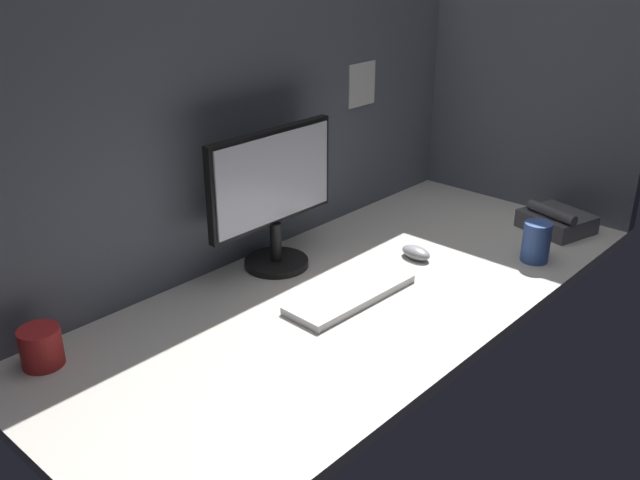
# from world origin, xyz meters

# --- Properties ---
(ground_plane) EXTENTS (1.80, 0.80, 0.03)m
(ground_plane) POSITION_xyz_m (0.00, 0.00, -0.01)
(ground_plane) COLOR beige
(cubicle_wall_back) EXTENTS (1.80, 0.06, 0.80)m
(cubicle_wall_back) POSITION_xyz_m (0.00, 0.37, 0.40)
(cubicle_wall_back) COLOR #565B66
(cubicle_wall_back) RESTS_ON ground_plane
(cubicle_wall_side) EXTENTS (0.05, 0.80, 0.80)m
(cubicle_wall_side) POSITION_xyz_m (0.88, 0.00, 0.40)
(cubicle_wall_side) COLOR #565B66
(cubicle_wall_side) RESTS_ON ground_plane
(monitor) EXTENTS (0.43, 0.18, 0.39)m
(monitor) POSITION_xyz_m (-0.05, 0.25, 0.22)
(monitor) COLOR black
(monitor) RESTS_ON ground_plane
(keyboard) EXTENTS (0.37, 0.14, 0.02)m
(keyboard) POSITION_xyz_m (-0.06, -0.03, 0.01)
(keyboard) COLOR silver
(keyboard) RESTS_ON ground_plane
(mouse) EXTENTS (0.07, 0.10, 0.03)m
(mouse) POSITION_xyz_m (0.25, -0.02, 0.02)
(mouse) COLOR #99999E
(mouse) RESTS_ON ground_plane
(mug_red_plastic) EXTENTS (0.09, 0.09, 0.09)m
(mug_red_plastic) POSITION_xyz_m (-0.74, 0.27, 0.04)
(mug_red_plastic) COLOR red
(mug_red_plastic) RESTS_ON ground_plane
(mug_ceramic_blue) EXTENTS (0.12, 0.08, 0.12)m
(mug_ceramic_blue) POSITION_xyz_m (0.47, -0.28, 0.06)
(mug_ceramic_blue) COLOR #38569E
(mug_ceramic_blue) RESTS_ON ground_plane
(desk_phone) EXTENTS (0.21, 0.23, 0.09)m
(desk_phone) POSITION_xyz_m (0.71, -0.22, 0.03)
(desk_phone) COLOR #4C4C51
(desk_phone) RESTS_ON ground_plane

